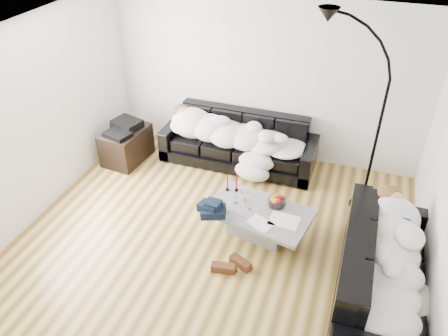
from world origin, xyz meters
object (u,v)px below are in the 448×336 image
(wine_glass_a, at_px, (246,195))
(shoes, at_px, (231,265))
(fruit_bowl, at_px, (277,201))
(candle_left, at_px, (228,183))
(sofa_right, at_px, (385,273))
(wine_glass_b, at_px, (235,198))
(sleeper_right, at_px, (389,259))
(sofa_back, at_px, (238,141))
(av_cabinet, at_px, (127,145))
(sleeper_back, at_px, (238,130))
(floor_lamp, at_px, (377,134))
(candle_right, at_px, (237,183))
(wine_glass_c, at_px, (250,205))
(stereo, at_px, (124,127))
(coffee_table, at_px, (258,222))

(wine_glass_a, height_order, shoes, wine_glass_a)
(fruit_bowl, xyz_separation_m, candle_left, (-0.71, 0.09, 0.05))
(sofa_right, distance_m, wine_glass_b, 2.02)
(candle_left, bearing_deg, sleeper_right, -23.13)
(sofa_back, bearing_deg, wine_glass_b, -74.08)
(wine_glass_b, distance_m, av_cabinet, 2.41)
(sleeper_back, xyz_separation_m, candle_left, (0.25, -1.22, -0.12))
(floor_lamp, bearing_deg, candle_right, -177.51)
(candle_left, bearing_deg, wine_glass_c, -35.48)
(wine_glass_b, relative_size, candle_left, 0.69)
(sofa_back, distance_m, wine_glass_c, 1.69)
(wine_glass_a, distance_m, candle_left, 0.32)
(sofa_back, distance_m, stereo, 1.85)
(sofa_back, height_order, wine_glass_a, sofa_back)
(wine_glass_a, distance_m, candle_right, 0.24)
(wine_glass_b, bearing_deg, sleeper_right, -19.06)
(floor_lamp, bearing_deg, sleeper_back, 145.97)
(sleeper_back, bearing_deg, coffee_table, -62.91)
(wine_glass_b, distance_m, candle_right, 0.27)
(sofa_right, bearing_deg, wine_glass_b, 70.94)
(av_cabinet, bearing_deg, sleeper_back, 20.68)
(coffee_table, bearing_deg, sofa_right, -21.43)
(sofa_back, relative_size, floor_lamp, 1.04)
(sofa_back, bearing_deg, sofa_right, -42.79)
(candle_left, bearing_deg, sleeper_back, 101.37)
(wine_glass_c, xyz_separation_m, av_cabinet, (-2.41, 1.04, -0.19))
(sleeper_right, distance_m, wine_glass_a, 1.96)
(wine_glass_a, distance_m, floor_lamp, 1.87)
(wine_glass_b, bearing_deg, wine_glass_a, 42.50)
(sleeper_right, xyz_separation_m, candle_left, (-2.09, 0.89, -0.14))
(wine_glass_c, bearing_deg, floor_lamp, 37.08)
(fruit_bowl, relative_size, stereo, 0.52)
(sleeper_back, bearing_deg, wine_glass_b, -73.56)
(coffee_table, distance_m, candle_right, 0.60)
(candle_left, relative_size, stereo, 0.56)
(sleeper_back, relative_size, candle_right, 7.88)
(sofa_back, distance_m, wine_glass_a, 1.50)
(av_cabinet, xyz_separation_m, stereo, (0.00, 0.00, 0.34))
(sofa_right, relative_size, stereo, 5.01)
(candle_right, xyz_separation_m, av_cabinet, (-2.12, 0.72, -0.24))
(av_cabinet, bearing_deg, coffee_table, -16.40)
(floor_lamp, bearing_deg, candle_left, -178.14)
(sofa_back, distance_m, wine_glass_b, 1.56)
(wine_glass_b, relative_size, shoes, 0.35)
(wine_glass_a, bearing_deg, coffee_table, -32.88)
(candle_left, distance_m, stereo, 2.14)
(sofa_back, bearing_deg, floor_lamp, -14.21)
(wine_glass_a, height_order, candle_left, candle_left)
(sleeper_back, bearing_deg, floor_lamp, -12.87)
(coffee_table, relative_size, shoes, 2.71)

